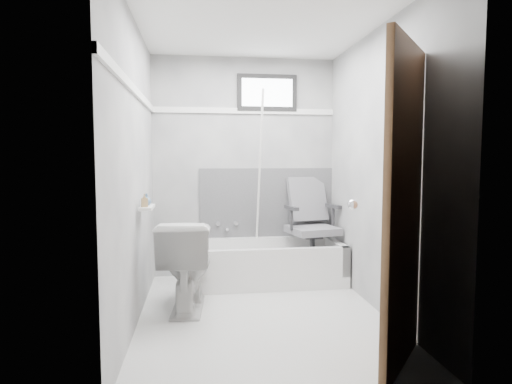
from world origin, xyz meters
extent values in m
plane|color=white|center=(0.00, 0.00, 0.00)|extent=(2.60, 2.60, 0.00)
plane|color=silver|center=(0.00, 0.00, 2.40)|extent=(2.60, 2.60, 0.00)
cube|color=slate|center=(0.00, 1.30, 1.20)|extent=(2.00, 0.02, 2.40)
cube|color=slate|center=(0.00, -1.30, 1.20)|extent=(2.00, 0.02, 2.40)
cube|color=slate|center=(-1.00, 0.00, 1.20)|extent=(0.02, 2.60, 2.40)
cube|color=slate|center=(1.00, 0.00, 1.20)|extent=(0.02, 2.60, 2.40)
imported|color=silver|center=(-0.62, 0.25, 0.39)|extent=(0.50, 0.82, 0.77)
cube|color=#4C4C4F|center=(0.25, 1.29, 0.80)|extent=(1.50, 0.02, 0.78)
cube|color=white|center=(0.00, 1.29, 1.82)|extent=(2.00, 0.02, 0.06)
cube|color=white|center=(-0.99, 0.00, 1.82)|extent=(0.02, 2.60, 0.06)
cylinder|color=white|center=(0.13, 1.06, 1.05)|extent=(0.02, 0.57, 1.88)
cube|color=silver|center=(-0.93, 0.14, 0.90)|extent=(0.10, 0.32, 0.02)
imported|color=#97794B|center=(-0.94, 0.06, 0.97)|extent=(0.06, 0.06, 0.11)
imported|color=slate|center=(-0.94, 0.20, 0.96)|extent=(0.11, 0.11, 0.10)
camera|label=1|loc=(-0.51, -3.43, 1.30)|focal=30.00mm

